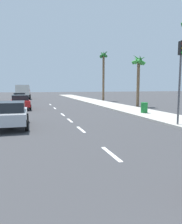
# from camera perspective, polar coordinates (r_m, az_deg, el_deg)

# --- Properties ---
(ground_plane) EXTENTS (160.00, 160.00, 0.00)m
(ground_plane) POSITION_cam_1_polar(r_m,az_deg,el_deg) (20.31, -8.19, -0.23)
(ground_plane) COLOR #38383A
(sidewalk_strip) EXTENTS (3.60, 80.00, 0.14)m
(sidewalk_strip) POSITION_cam_1_polar(r_m,az_deg,el_deg) (24.35, 8.59, 1.09)
(sidewalk_strip) COLOR #B2ADA3
(sidewalk_strip) RESTS_ON ground
(lane_stripe_2) EXTENTS (0.16, 1.80, 0.01)m
(lane_stripe_2) POSITION_cam_1_polar(r_m,az_deg,el_deg) (8.01, 5.42, -11.11)
(lane_stripe_2) COLOR white
(lane_stripe_2) RESTS_ON ground
(lane_stripe_3) EXTENTS (0.16, 1.80, 0.01)m
(lane_stripe_3) POSITION_cam_1_polar(r_m,az_deg,el_deg) (12.35, -2.71, -4.69)
(lane_stripe_3) COLOR white
(lane_stripe_3) RESTS_ON ground
(lane_stripe_4) EXTENTS (0.16, 1.80, 0.01)m
(lane_stripe_4) POSITION_cam_1_polar(r_m,az_deg,el_deg) (15.67, -5.70, -2.26)
(lane_stripe_4) COLOR white
(lane_stripe_4) RESTS_ON ground
(lane_stripe_5) EXTENTS (0.16, 1.80, 0.01)m
(lane_stripe_5) POSITION_cam_1_polar(r_m,az_deg,el_deg) (18.94, -7.59, -0.71)
(lane_stripe_5) COLOR white
(lane_stripe_5) RESTS_ON ground
(lane_stripe_6) EXTENTS (0.16, 1.80, 0.01)m
(lane_stripe_6) POSITION_cam_1_polar(r_m,az_deg,el_deg) (24.79, -9.70, 1.02)
(lane_stripe_6) COLOR white
(lane_stripe_6) RESTS_ON ground
(lane_stripe_7) EXTENTS (0.16, 1.80, 0.01)m
(lane_stripe_7) POSITION_cam_1_polar(r_m,az_deg,el_deg) (29.98, -10.88, 1.98)
(lane_stripe_7) COLOR white
(lane_stripe_7) RESTS_ON ground
(parked_car_silver) EXTENTS (2.06, 4.42, 1.57)m
(parked_car_silver) POSITION_cam_1_polar(r_m,az_deg,el_deg) (13.77, -20.76, -0.41)
(parked_car_silver) COLOR #B7BABF
(parked_car_silver) RESTS_ON ground
(parked_car_red) EXTENTS (2.24, 4.64, 1.57)m
(parked_car_red) POSITION_cam_1_polar(r_m,az_deg,el_deg) (24.59, -18.41, 2.68)
(parked_car_red) COLOR red
(parked_car_red) RESTS_ON ground
(parked_car_black) EXTENTS (2.06, 4.22, 1.57)m
(parked_car_black) POSITION_cam_1_polar(r_m,az_deg,el_deg) (33.42, -18.51, 3.67)
(parked_car_black) COLOR black
(parked_car_black) RESTS_ON ground
(delivery_truck) EXTENTS (2.88, 6.33, 2.80)m
(delivery_truck) POSITION_cam_1_polar(r_m,az_deg,el_deg) (44.22, -17.76, 5.24)
(delivery_truck) COLOR maroon
(delivery_truck) RESTS_ON ground
(palm_tree_far) EXTENTS (1.87, 1.89, 6.52)m
(palm_tree_far) POSITION_cam_1_polar(r_m,az_deg,el_deg) (27.13, 12.67, 11.82)
(palm_tree_far) COLOR brown
(palm_tree_far) RESTS_ON ground
(palm_tree_distant) EXTENTS (1.69, 1.64, 8.73)m
(palm_tree_distant) POSITION_cam_1_polar(r_m,az_deg,el_deg) (37.61, 3.38, 12.87)
(palm_tree_distant) COLOR brown
(palm_tree_distant) RESTS_ON ground
(traffic_signal) EXTENTS (0.28, 0.33, 5.20)m
(traffic_signal) POSITION_cam_1_polar(r_m,az_deg,el_deg) (14.13, 22.89, 10.92)
(traffic_signal) COLOR #4C4C51
(traffic_signal) RESTS_ON ground
(trash_bin_far) EXTENTS (0.60, 0.60, 0.92)m
(trash_bin_far) POSITION_cam_1_polar(r_m,az_deg,el_deg) (19.59, 14.10, 1.15)
(trash_bin_far) COLOR #19722D
(trash_bin_far) RESTS_ON sidewalk_strip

